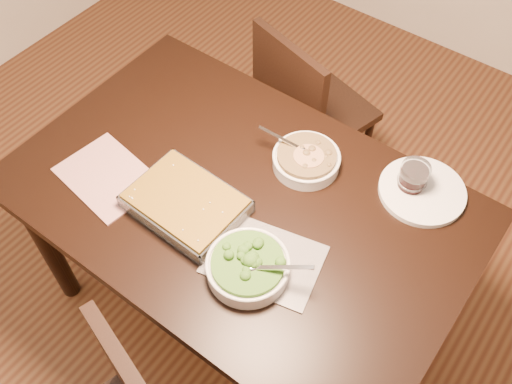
{
  "coord_description": "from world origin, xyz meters",
  "views": [
    {
      "loc": [
        0.65,
        -0.8,
        2.14
      ],
      "look_at": [
        0.05,
        0.01,
        0.8
      ],
      "focal_mm": 40.0,
      "sensor_mm": 36.0,
      "label": 1
    }
  ],
  "objects_px": {
    "broccoli_bowl": "(248,266)",
    "dinner_plate": "(422,191)",
    "baking_dish": "(186,204)",
    "chair_far": "(305,108)",
    "wine_tumbler": "(413,177)",
    "table": "(240,214)",
    "stew_bowl": "(306,159)"
  },
  "relations": [
    {
      "from": "broccoli_bowl",
      "to": "dinner_plate",
      "type": "distance_m",
      "value": 0.59
    },
    {
      "from": "dinner_plate",
      "to": "chair_far",
      "type": "height_order",
      "value": "chair_far"
    },
    {
      "from": "broccoli_bowl",
      "to": "baking_dish",
      "type": "xyz_separation_m",
      "value": [
        -0.27,
        0.06,
        -0.0
      ]
    },
    {
      "from": "dinner_plate",
      "to": "broccoli_bowl",
      "type": "bearing_deg",
      "value": -115.88
    },
    {
      "from": "baking_dish",
      "to": "wine_tumbler",
      "type": "distance_m",
      "value": 0.68
    },
    {
      "from": "dinner_plate",
      "to": "chair_far",
      "type": "xyz_separation_m",
      "value": [
        -0.63,
        0.34,
        -0.29
      ]
    },
    {
      "from": "baking_dish",
      "to": "wine_tumbler",
      "type": "bearing_deg",
      "value": 45.19
    },
    {
      "from": "baking_dish",
      "to": "table",
      "type": "bearing_deg",
      "value": 55.52
    },
    {
      "from": "baking_dish",
      "to": "dinner_plate",
      "type": "distance_m",
      "value": 0.71
    },
    {
      "from": "dinner_plate",
      "to": "chair_far",
      "type": "distance_m",
      "value": 0.77
    },
    {
      "from": "stew_bowl",
      "to": "wine_tumbler",
      "type": "xyz_separation_m",
      "value": [
        0.31,
        0.11,
        0.02
      ]
    },
    {
      "from": "stew_bowl",
      "to": "broccoli_bowl",
      "type": "bearing_deg",
      "value": -78.42
    },
    {
      "from": "wine_tumbler",
      "to": "chair_far",
      "type": "xyz_separation_m",
      "value": [
        -0.59,
        0.35,
        -0.33
      ]
    },
    {
      "from": "stew_bowl",
      "to": "wine_tumbler",
      "type": "relative_size",
      "value": 2.38
    },
    {
      "from": "wine_tumbler",
      "to": "dinner_plate",
      "type": "bearing_deg",
      "value": 9.04
    },
    {
      "from": "dinner_plate",
      "to": "wine_tumbler",
      "type": "bearing_deg",
      "value": -170.96
    },
    {
      "from": "table",
      "to": "wine_tumbler",
      "type": "relative_size",
      "value": 14.12
    },
    {
      "from": "table",
      "to": "chair_far",
      "type": "relative_size",
      "value": 1.66
    },
    {
      "from": "wine_tumbler",
      "to": "dinner_plate",
      "type": "xyz_separation_m",
      "value": [
        0.04,
        0.01,
        -0.05
      ]
    },
    {
      "from": "table",
      "to": "stew_bowl",
      "type": "relative_size",
      "value": 5.94
    },
    {
      "from": "table",
      "to": "wine_tumbler",
      "type": "xyz_separation_m",
      "value": [
        0.4,
        0.34,
        0.15
      ]
    },
    {
      "from": "stew_bowl",
      "to": "baking_dish",
      "type": "relative_size",
      "value": 0.7
    },
    {
      "from": "broccoli_bowl",
      "to": "dinner_plate",
      "type": "xyz_separation_m",
      "value": [
        0.26,
        0.53,
        -0.02
      ]
    },
    {
      "from": "wine_tumbler",
      "to": "baking_dish",
      "type": "bearing_deg",
      "value": -136.66
    },
    {
      "from": "dinner_plate",
      "to": "baking_dish",
      "type": "bearing_deg",
      "value": -138.39
    },
    {
      "from": "broccoli_bowl",
      "to": "chair_far",
      "type": "xyz_separation_m",
      "value": [
        -0.37,
        0.88,
        -0.31
      ]
    },
    {
      "from": "broccoli_bowl",
      "to": "baking_dish",
      "type": "distance_m",
      "value": 0.28
    },
    {
      "from": "broccoli_bowl",
      "to": "dinner_plate",
      "type": "bearing_deg",
      "value": 64.12
    },
    {
      "from": "table",
      "to": "broccoli_bowl",
      "type": "xyz_separation_m",
      "value": [
        0.18,
        -0.19,
        0.13
      ]
    },
    {
      "from": "chair_far",
      "to": "stew_bowl",
      "type": "bearing_deg",
      "value": 137.01
    },
    {
      "from": "baking_dish",
      "to": "chair_far",
      "type": "relative_size",
      "value": 0.4
    },
    {
      "from": "broccoli_bowl",
      "to": "chair_far",
      "type": "bearing_deg",
      "value": 112.97
    }
  ]
}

